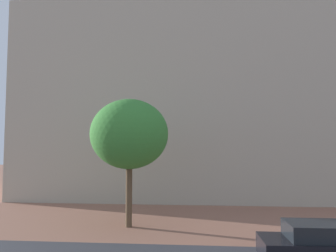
{
  "coord_description": "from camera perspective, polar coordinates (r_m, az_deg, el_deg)",
  "views": [
    {
      "loc": [
        1.14,
        -1.99,
        4.03
      ],
      "look_at": [
        0.16,
        9.72,
        4.85
      ],
      "focal_mm": 33.51,
      "sensor_mm": 36.0,
      "label": 1
    }
  ],
  "objects": [
    {
      "name": "car_black",
      "position": [
        12.69,
        26.12,
        -18.88
      ],
      "size": [
        4.1,
        1.96,
        1.44
      ],
      "color": "black",
      "rests_on": "ground_plane"
    },
    {
      "name": "landmark_building",
      "position": [
        30.07,
        6.09,
        6.66
      ],
      "size": [
        29.13,
        14.74,
        31.28
      ],
      "color": "#B2A893",
      "rests_on": "ground_plane"
    },
    {
      "name": "tree_curb_far",
      "position": [
        16.47,
        -7.03,
        -1.51
      ],
      "size": [
        4.06,
        4.06,
        6.58
      ],
      "color": "brown",
      "rests_on": "ground_plane"
    }
  ]
}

